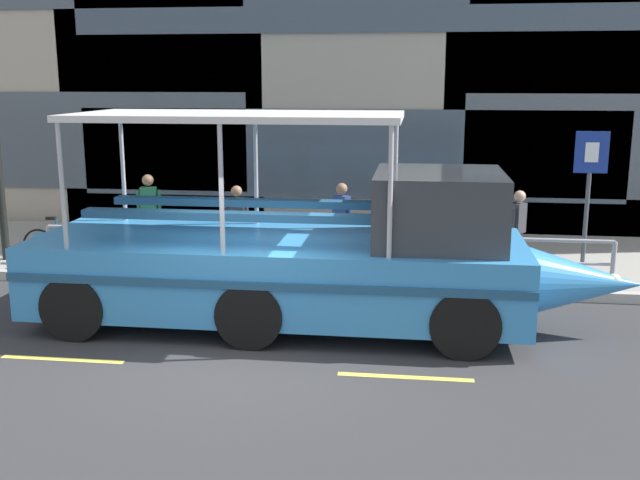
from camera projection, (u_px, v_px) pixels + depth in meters
name	position (u px, v px, depth m)	size (l,w,h in m)	color
ground_plane	(241.00, 349.00, 10.76)	(120.00, 120.00, 0.00)	#333335
sidewalk	(301.00, 254.00, 16.17)	(32.00, 4.80, 0.18)	#99968E
curb_edge	(280.00, 285.00, 13.75)	(32.00, 0.18, 0.18)	#B2ADA3
lane_centreline	(229.00, 368.00, 10.05)	(25.80, 0.12, 0.01)	#DBD64C
curb_guardrail	(318.00, 246.00, 13.85)	(10.80, 0.09, 0.87)	#9EA0A8
parking_sign	(589.00, 179.00, 13.57)	(0.60, 0.12, 2.75)	#4C4F54
leaned_bicycle	(63.00, 245.00, 14.93)	(1.74, 0.46, 0.96)	black
duck_tour_boat	(312.00, 259.00, 11.64)	(9.63, 2.65, 3.35)	#388CD1
pedestrian_near_bow	(518.00, 224.00, 14.02)	(0.32, 0.39, 1.62)	#47423D
pedestrian_mid_left	(342.00, 216.00, 14.67)	(0.41, 0.32, 1.67)	#1E2338
pedestrian_mid_right	(237.00, 218.00, 14.67)	(0.47, 0.22, 1.61)	black
pedestrian_near_stern	(149.00, 207.00, 15.39)	(0.50, 0.25, 1.74)	#1E2338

